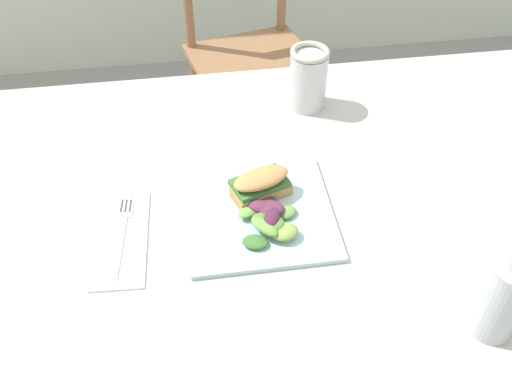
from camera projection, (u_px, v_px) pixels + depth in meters
name	position (u px, v px, depth m)	size (l,w,h in m)	color
ground_plane	(298.00, 377.00, 1.65)	(8.70, 8.70, 0.00)	gray
dining_table	(269.00, 259.00, 1.14)	(1.43, 1.00, 0.74)	#BCB7AD
chair_wooden_far	(251.00, 56.00, 2.02)	(0.48, 0.48, 0.87)	#8E6642
plate_lunch	(259.00, 213.00, 1.08)	(0.27, 0.27, 0.01)	silver
sandwich_half_front	(261.00, 184.00, 1.09)	(0.12, 0.10, 0.06)	tan
salad_mixed_greens	(269.00, 217.00, 1.04)	(0.12, 0.13, 0.03)	#6B9E47
napkin_folded	(121.00, 239.00, 1.04)	(0.09, 0.22, 0.00)	white
fork_on_napkin	(122.00, 230.00, 1.05)	(0.04, 0.19, 0.00)	silver
bottle_cold_brew	(502.00, 301.00, 0.86)	(0.07, 0.07, 0.19)	black
mason_jar_iced_tea	(308.00, 81.00, 1.28)	(0.08, 0.08, 0.14)	gold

